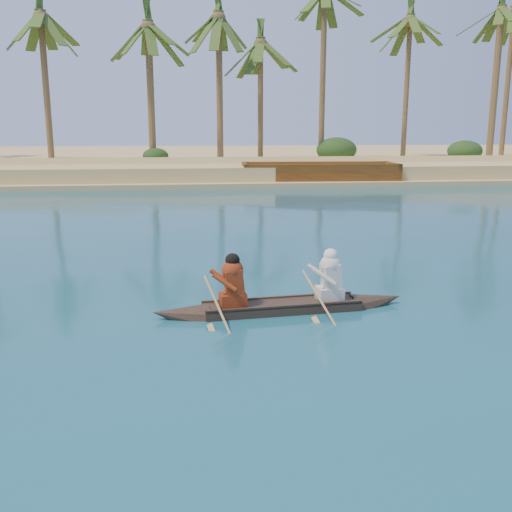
{
  "coord_description": "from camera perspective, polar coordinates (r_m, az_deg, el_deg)",
  "views": [
    {
      "loc": [
        -1.71,
        -14.38,
        3.82
      ],
      "look_at": [
        -0.12,
        -1.3,
        0.87
      ],
      "focal_mm": 40.0,
      "sensor_mm": 36.0,
      "label": 1
    }
  ],
  "objects": [
    {
      "name": "palm_grove",
      "position": [
        49.59,
        -5.13,
        17.42
      ],
      "size": [
        110.0,
        14.0,
        16.0
      ],
      "primitive_type": null,
      "color": "#43581F",
      "rests_on": "ground"
    },
    {
      "name": "ground",
      "position": [
        14.98,
        -0.12,
        -2.14
      ],
      "size": [
        160.0,
        160.0,
        0.0
      ],
      "primitive_type": "plane",
      "color": "#0D3D53",
      "rests_on": "ground"
    },
    {
      "name": "barge_mid",
      "position": [
        40.17,
        6.35,
        7.98
      ],
      "size": [
        10.77,
        4.07,
        1.77
      ],
      "rotation": [
        0.0,
        0.0,
        -0.05
      ],
      "color": "brown",
      "rests_on": "ground"
    },
    {
      "name": "canoe",
      "position": [
        12.17,
        2.62,
        -4.23
      ],
      "size": [
        5.53,
        1.25,
        1.51
      ],
      "rotation": [
        0.0,
        0.0,
        0.1
      ],
      "color": "#3A2E1F",
      "rests_on": "ground"
    },
    {
      "name": "sandy_embankment",
      "position": [
        61.38,
        -5.37,
        9.5
      ],
      "size": [
        150.0,
        51.0,
        1.5
      ],
      "color": "#D0B775",
      "rests_on": "ground"
    },
    {
      "name": "shrub_cluster",
      "position": [
        45.99,
        -4.82,
        9.32
      ],
      "size": [
        100.0,
        6.0,
        2.4
      ],
      "primitive_type": null,
      "color": "#1D3A15",
      "rests_on": "ground"
    }
  ]
}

